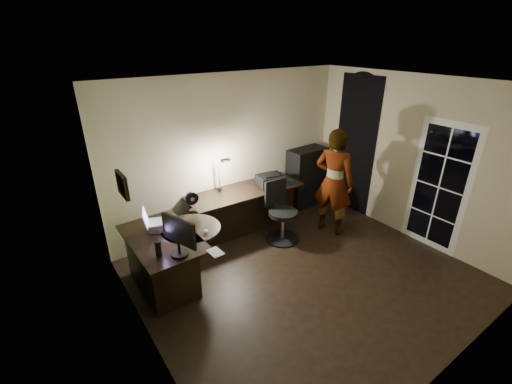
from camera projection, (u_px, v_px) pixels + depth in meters
floor at (305, 276)px, 5.04m from camera, size 4.50×4.00×0.01m
ceiling at (320, 85)px, 3.90m from camera, size 4.50×4.00×0.01m
wall_back at (231, 153)px, 5.96m from camera, size 4.50×0.01×2.70m
wall_front at (472, 271)px, 2.98m from camera, size 4.50×0.01×2.70m
wall_left at (140, 249)px, 3.29m from camera, size 0.01×4.00×2.70m
wall_right at (411, 159)px, 5.65m from camera, size 0.01×4.00×2.70m
green_wall_overlay at (142, 248)px, 3.30m from camera, size 0.00×4.00×2.70m
arched_doorway at (355, 146)px, 6.52m from camera, size 0.01×0.90×2.60m
french_door at (439, 187)px, 5.36m from camera, size 0.02×0.92×2.10m
framed_picture at (122, 185)px, 3.43m from camera, size 0.04×0.30×0.25m
desk_left at (165, 261)px, 4.70m from camera, size 0.85×1.36×0.78m
desk_right at (245, 210)px, 6.10m from camera, size 2.10×0.81×0.78m
cabinet at (306, 177)px, 6.95m from camera, size 0.81×0.43×1.19m
laptop_stand at (159, 226)px, 4.67m from camera, size 0.33×0.30×0.11m
laptop at (157, 214)px, 4.59m from camera, size 0.43×0.42×0.24m
monitor at (178, 241)px, 4.09m from camera, size 0.28×0.54×0.36m
mouse at (206, 231)px, 4.63m from camera, size 0.08×0.09×0.03m
phone at (153, 224)px, 4.81m from camera, size 0.11×0.16×0.01m
pen at (181, 234)px, 4.58m from camera, size 0.05×0.13×0.01m
speaker at (158, 248)px, 4.10m from camera, size 0.09×0.09×0.20m
notepad at (215, 252)px, 4.19m from camera, size 0.16×0.21×0.01m
desk_fan at (192, 201)px, 5.14m from camera, size 0.21×0.13×0.31m
headphones at (287, 182)px, 6.10m from camera, size 0.20×0.13×0.09m
printer at (270, 179)px, 6.07m from camera, size 0.50×0.42×0.20m
desk_lamp at (219, 172)px, 5.73m from camera, size 0.25×0.34×0.68m
office_chair at (283, 213)px, 5.72m from camera, size 0.61×0.61×1.03m
person at (334, 182)px, 5.82m from camera, size 0.66×0.79×1.88m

